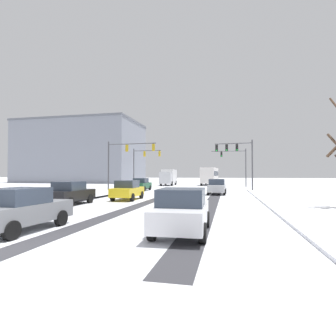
{
  "coord_description": "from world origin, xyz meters",
  "views": [
    {
      "loc": [
        6.22,
        -6.69,
        2.14
      ],
      "look_at": [
        0.0,
        21.45,
        2.8
      ],
      "focal_mm": 28.7,
      "sensor_mm": 36.0,
      "label": 1
    }
  ],
  "objects": [
    {
      "name": "car_dark_green_lead",
      "position": [
        -4.68,
        26.51,
        0.82
      ],
      "size": [
        1.87,
        4.12,
        1.62
      ],
      "color": "#194C2D",
      "rests_on": "ground"
    },
    {
      "name": "traffic_signal_near_right",
      "position": [
        7.46,
        28.77,
        4.75
      ],
      "size": [
        4.78,
        0.6,
        6.5
      ],
      "color": "#47474C",
      "rests_on": "ground"
    },
    {
      "name": "car_silver_second",
      "position": [
        5.16,
        22.07,
        0.82
      ],
      "size": [
        1.92,
        4.14,
        1.62
      ],
      "color": "#B7BABF",
      "rests_on": "ground"
    },
    {
      "name": "car_yellow_cab_third",
      "position": [
        -1.9,
        14.43,
        0.82
      ],
      "size": [
        1.93,
        4.15,
        1.62
      ],
      "color": "yellow",
      "rests_on": "ground"
    },
    {
      "name": "box_truck_delivery",
      "position": [
        -4.79,
        43.61,
        1.63
      ],
      "size": [
        2.52,
        7.48,
        3.02
      ],
      "color": "#B7BABF",
      "rests_on": "ground"
    },
    {
      "name": "sidewalk_kerb_right",
      "position": [
        10.73,
        13.79,
        0.06
      ],
      "size": [
        4.0,
        33.71,
        0.12
      ],
      "primitive_type": "cube",
      "color": "white",
      "rests_on": "ground"
    },
    {
      "name": "traffic_signal_far_left",
      "position": [
        -7.69,
        36.65,
        4.59
      ],
      "size": [
        4.86,
        0.4,
        6.5
      ],
      "color": "#47474C",
      "rests_on": "ground"
    },
    {
      "name": "wheel_track_oncoming",
      "position": [
        -5.5,
        15.32,
        0.0
      ],
      "size": [
        0.73,
        33.71,
        0.01
      ],
      "primitive_type": "cube",
      "color": "#38383D",
      "rests_on": "ground"
    },
    {
      "name": "car_white_fifth",
      "position": [
        4.63,
        2.88,
        0.82
      ],
      "size": [
        1.92,
        4.15,
        1.62
      ],
      "color": "silver",
      "rests_on": "ground"
    },
    {
      "name": "wheel_track_center",
      "position": [
        -5.32,
        15.32,
        0.0
      ],
      "size": [
        0.97,
        33.71,
        0.01
      ],
      "primitive_type": "cube",
      "color": "#38383D",
      "rests_on": "ground"
    },
    {
      "name": "bus_oncoming",
      "position": [
        2.87,
        46.97,
        1.99
      ],
      "size": [
        3.0,
        11.09,
        3.38
      ],
      "color": "silver",
      "rests_on": "ground"
    },
    {
      "name": "traffic_signal_far_right",
      "position": [
        7.72,
        40.54,
        4.42
      ],
      "size": [
        5.9,
        0.59,
        6.5
      ],
      "color": "#47474C",
      "rests_on": "ground"
    },
    {
      "name": "traffic_signal_near_left",
      "position": [
        -6.96,
        26.51,
        4.68
      ],
      "size": [
        6.8,
        0.62,
        6.5
      ],
      "color": "#47474C",
      "rests_on": "ground"
    },
    {
      "name": "wheel_track_right_lane",
      "position": [
        0.31,
        15.32,
        0.0
      ],
      "size": [
        0.99,
        33.71,
        0.01
      ],
      "primitive_type": "cube",
      "color": "#38383D",
      "rests_on": "ground"
    },
    {
      "name": "car_black_fourth",
      "position": [
        -4.51,
        10.15,
        0.82
      ],
      "size": [
        1.84,
        4.1,
        1.62
      ],
      "color": "black",
      "rests_on": "ground"
    },
    {
      "name": "wheel_track_left_lane",
      "position": [
        5.05,
        15.32,
        0.0
      ],
      "size": [
        1.01,
        33.71,
        0.01
      ],
      "primitive_type": "cube",
      "color": "#38383D",
      "rests_on": "ground"
    },
    {
      "name": "office_building_far_left_block",
      "position": [
        -31.33,
        57.67,
        7.9
      ],
      "size": [
        29.93,
        18.23,
        15.78
      ],
      "color": "gray",
      "rests_on": "ground"
    },
    {
      "name": "ground_plane",
      "position": [
        0.0,
        0.0,
        0.0
      ],
      "size": [
        300.0,
        300.0,
        0.0
      ],
      "primitive_type": "plane",
      "color": "silver"
    },
    {
      "name": "car_grey_sixth",
      "position": [
        -1.37,
        1.96,
        0.82
      ],
      "size": [
        1.93,
        4.15,
        1.62
      ],
      "color": "slate",
      "rests_on": "ground"
    }
  ]
}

